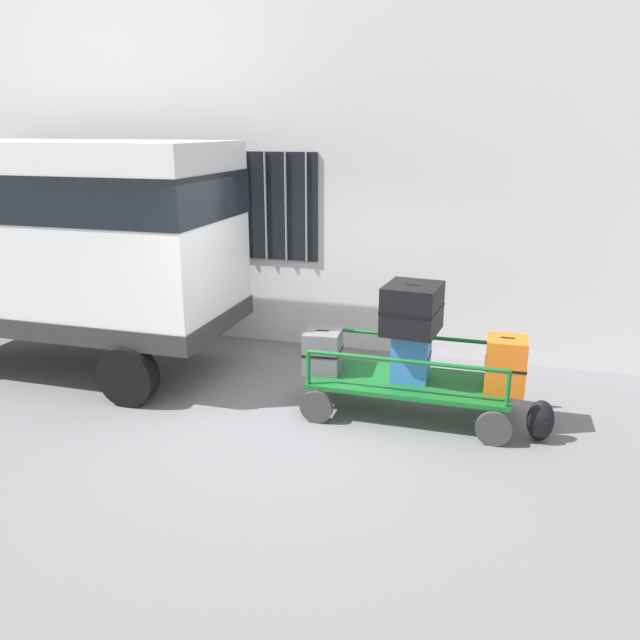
# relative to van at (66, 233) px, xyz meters

# --- Properties ---
(ground_plane) EXTENTS (40.00, 40.00, 0.00)m
(ground_plane) POSITION_rel_van_xyz_m (3.32, -0.82, -1.78)
(ground_plane) COLOR slate
(building_wall) EXTENTS (12.00, 0.38, 5.00)m
(building_wall) POSITION_rel_van_xyz_m (3.32, 1.86, 0.72)
(building_wall) COLOR silver
(building_wall) RESTS_ON ground
(van) EXTENTS (4.26, 2.00, 2.92)m
(van) POSITION_rel_van_xyz_m (0.00, 0.00, 0.00)
(van) COLOR silver
(van) RESTS_ON ground
(luggage_cart) EXTENTS (2.22, 1.02, 0.41)m
(luggage_cart) POSITION_rel_van_xyz_m (4.48, -0.30, -1.44)
(luggage_cart) COLOR #146023
(luggage_cart) RESTS_ON ground
(cart_railing) EXTENTS (2.11, 0.88, 0.39)m
(cart_railing) POSITION_rel_van_xyz_m (4.48, -0.30, -1.05)
(cart_railing) COLOR #146023
(cart_railing) RESTS_ON luggage_cart
(suitcase_left_bottom) EXTENTS (0.45, 0.48, 0.48)m
(suitcase_left_bottom) POSITION_rel_van_xyz_m (3.49, -0.30, -1.13)
(suitcase_left_bottom) COLOR slate
(suitcase_left_bottom) RESTS_ON luggage_cart
(suitcase_midleft_bottom) EXTENTS (0.40, 0.38, 0.57)m
(suitcase_midleft_bottom) POSITION_rel_van_xyz_m (4.48, -0.27, -1.09)
(suitcase_midleft_bottom) COLOR #3372C6
(suitcase_midleft_bottom) RESTS_ON luggage_cart
(suitcase_midleft_middle) EXTENTS (0.62, 0.68, 0.52)m
(suitcase_midleft_middle) POSITION_rel_van_xyz_m (4.48, -0.33, -0.54)
(suitcase_midleft_middle) COLOR black
(suitcase_midleft_middle) RESTS_ON suitcase_midleft_bottom
(suitcase_center_bottom) EXTENTS (0.43, 0.45, 0.58)m
(suitcase_center_bottom) POSITION_rel_van_xyz_m (5.47, -0.29, -1.08)
(suitcase_center_bottom) COLOR orange
(suitcase_center_bottom) RESTS_ON luggage_cart
(backpack) EXTENTS (0.27, 0.22, 0.44)m
(backpack) POSITION_rel_van_xyz_m (5.86, -0.54, -1.56)
(backpack) COLOR black
(backpack) RESTS_ON ground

